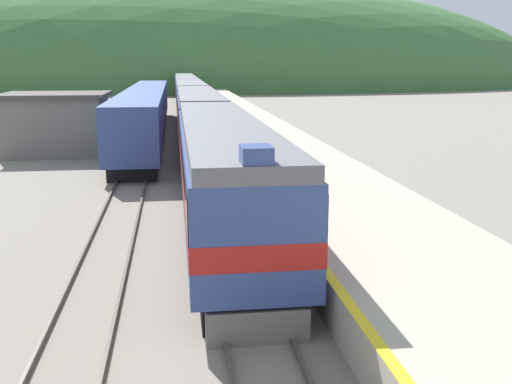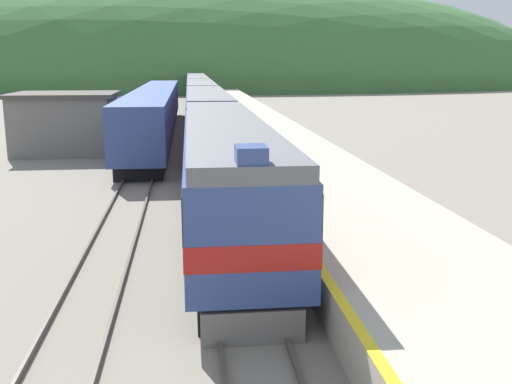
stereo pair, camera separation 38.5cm
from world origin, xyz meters
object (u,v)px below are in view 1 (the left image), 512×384
(carriage_second, at_px, (199,117))
(carriage_third, at_px, (191,99))
(express_train_lead_car, at_px, (222,170))
(carriage_fourth, at_px, (186,90))
(siding_train, at_px, (147,112))
(carriage_fifth, at_px, (184,84))

(carriage_second, xyz_separation_m, carriage_third, (0.00, 20.33, 0.00))
(express_train_lead_car, height_order, carriage_third, express_train_lead_car)
(carriage_second, distance_m, carriage_fourth, 40.65)
(carriage_fourth, distance_m, siding_train, 33.75)
(express_train_lead_car, height_order, carriage_second, express_train_lead_car)
(carriage_fourth, height_order, siding_train, carriage_fourth)
(carriage_second, bearing_deg, carriage_fifth, 90.00)
(express_train_lead_car, xyz_separation_m, carriage_second, (0.00, 20.51, -0.01))
(carriage_second, distance_m, carriage_fifth, 60.98)
(carriage_fourth, bearing_deg, carriage_fifth, 90.00)
(express_train_lead_car, bearing_deg, carriage_fifth, 90.00)
(express_train_lead_car, bearing_deg, siding_train, 97.96)
(carriage_fifth, bearing_deg, carriage_third, -90.00)
(siding_train, bearing_deg, carriage_third, 73.67)
(carriage_second, height_order, carriage_fourth, same)
(carriage_fourth, relative_size, siding_train, 0.49)
(siding_train, bearing_deg, carriage_second, -61.52)
(express_train_lead_car, bearing_deg, carriage_fourth, 90.00)
(carriage_fourth, bearing_deg, carriage_third, -90.00)
(express_train_lead_car, relative_size, siding_train, 0.49)
(express_train_lead_car, relative_size, carriage_fourth, 0.99)
(carriage_second, bearing_deg, carriage_third, 90.00)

